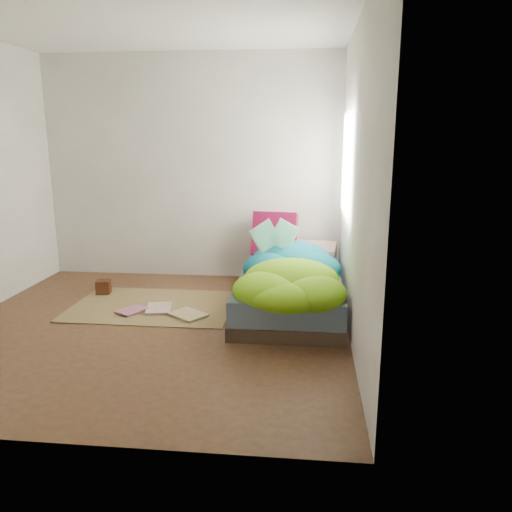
{
  "coord_description": "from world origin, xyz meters",
  "views": [
    {
      "loc": [
        1.38,
        -4.07,
        1.65
      ],
      "look_at": [
        0.87,
        0.75,
        0.5
      ],
      "focal_mm": 35.0,
      "sensor_mm": 36.0,
      "label": 1
    }
  ],
  "objects_px": {
    "open_book": "(275,226)",
    "floor_book_b": "(125,308)",
    "bed": "(290,290)",
    "floor_book_a": "(146,309)",
    "wooden_box": "(103,287)",
    "pillow_magenta": "(274,234)"
  },
  "relations": [
    {
      "from": "bed",
      "to": "floor_book_b",
      "type": "height_order",
      "value": "bed"
    },
    {
      "from": "bed",
      "to": "floor_book_a",
      "type": "xyz_separation_m",
      "value": [
        -1.39,
        -0.31,
        -0.14
      ]
    },
    {
      "from": "pillow_magenta",
      "to": "wooden_box",
      "type": "bearing_deg",
      "value": -156.01
    },
    {
      "from": "open_book",
      "to": "floor_book_b",
      "type": "bearing_deg",
      "value": 170.31
    },
    {
      "from": "open_book",
      "to": "wooden_box",
      "type": "relative_size",
      "value": 2.89
    },
    {
      "from": "wooden_box",
      "to": "bed",
      "type": "bearing_deg",
      "value": -4.77
    },
    {
      "from": "floor_book_a",
      "to": "bed",
      "type": "bearing_deg",
      "value": 0.6
    },
    {
      "from": "wooden_box",
      "to": "floor_book_b",
      "type": "bearing_deg",
      "value": -49.87
    },
    {
      "from": "open_book",
      "to": "floor_book_b",
      "type": "relative_size",
      "value": 1.47
    },
    {
      "from": "bed",
      "to": "floor_book_a",
      "type": "distance_m",
      "value": 1.43
    },
    {
      "from": "wooden_box",
      "to": "floor_book_a",
      "type": "bearing_deg",
      "value": -37.26
    },
    {
      "from": "floor_book_a",
      "to": "floor_book_b",
      "type": "distance_m",
      "value": 0.22
    },
    {
      "from": "open_book",
      "to": "floor_book_a",
      "type": "distance_m",
      "value": 1.5
    },
    {
      "from": "pillow_magenta",
      "to": "floor_book_b",
      "type": "bearing_deg",
      "value": -136.01
    },
    {
      "from": "bed",
      "to": "pillow_magenta",
      "type": "height_order",
      "value": "pillow_magenta"
    },
    {
      "from": "floor_book_b",
      "to": "floor_book_a",
      "type": "bearing_deg",
      "value": 33.22
    },
    {
      "from": "floor_book_a",
      "to": "floor_book_b",
      "type": "relative_size",
      "value": 1.16
    },
    {
      "from": "bed",
      "to": "floor_book_a",
      "type": "bearing_deg",
      "value": -167.35
    },
    {
      "from": "bed",
      "to": "pillow_magenta",
      "type": "relative_size",
      "value": 4.05
    },
    {
      "from": "floor_book_a",
      "to": "open_book",
      "type": "bearing_deg",
      "value": 4.71
    },
    {
      "from": "pillow_magenta",
      "to": "bed",
      "type": "bearing_deg",
      "value": -67.02
    },
    {
      "from": "wooden_box",
      "to": "floor_book_a",
      "type": "relative_size",
      "value": 0.44
    }
  ]
}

